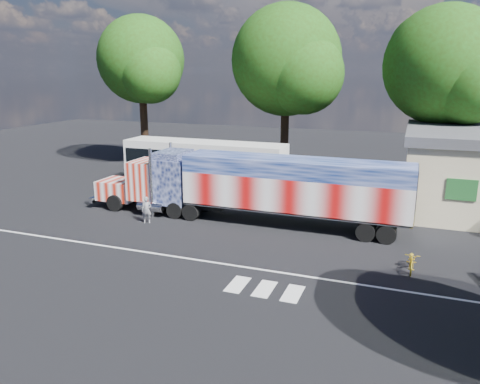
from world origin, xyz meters
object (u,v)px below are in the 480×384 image
(tree_nw_a, at_px, (142,60))
(tree_ne_a, at_px, (446,66))
(semi_truck, at_px, (254,186))
(coach_bus, at_px, (204,165))
(bicycle, at_px, (412,261))
(tree_n_mid, at_px, (288,61))
(woman, at_px, (147,210))

(tree_nw_a, height_order, tree_ne_a, tree_nw_a)
(semi_truck, bearing_deg, tree_nw_a, 139.53)
(coach_bus, xyz_separation_m, tree_nw_a, (-9.24, 6.80, 7.82))
(semi_truck, relative_size, coach_bus, 1.60)
(coach_bus, height_order, tree_nw_a, tree_nw_a)
(bicycle, height_order, tree_ne_a, tree_ne_a)
(tree_n_mid, distance_m, tree_nw_a, 13.55)
(coach_bus, distance_m, tree_ne_a, 18.69)
(tree_ne_a, bearing_deg, coach_bus, -161.60)
(tree_nw_a, bearing_deg, coach_bus, -36.34)
(semi_truck, bearing_deg, tree_n_mid, 97.31)
(semi_truck, bearing_deg, coach_bus, 134.09)
(coach_bus, relative_size, bicycle, 6.90)
(semi_truck, xyz_separation_m, woman, (-5.86, -2.45, -1.40))
(coach_bus, distance_m, tree_nw_a, 13.88)
(coach_bus, xyz_separation_m, tree_n_mid, (4.28, 7.68, 7.67))
(semi_truck, xyz_separation_m, tree_n_mid, (-1.79, 13.94, 7.36))
(woman, distance_m, tree_ne_a, 23.02)
(woman, xyz_separation_m, tree_ne_a, (16.15, 14.15, 8.30))
(tree_nw_a, relative_size, tree_ne_a, 1.03)
(tree_ne_a, bearing_deg, tree_n_mid, 169.50)
(semi_truck, relative_size, bicycle, 11.07)
(tree_n_mid, bearing_deg, tree_ne_a, -10.50)
(semi_truck, relative_size, tree_ne_a, 1.50)
(semi_truck, xyz_separation_m, bicycle, (9.01, -4.28, -1.72))
(semi_truck, xyz_separation_m, coach_bus, (-6.07, 6.26, -0.32))
(coach_bus, height_order, woman, coach_bus)
(coach_bus, xyz_separation_m, woman, (0.21, -8.72, -1.08))
(woman, xyz_separation_m, tree_nw_a, (-9.45, 15.51, 8.90))
(tree_nw_a, distance_m, tree_ne_a, 25.64)
(semi_truck, height_order, bicycle, semi_truck)
(coach_bus, relative_size, tree_n_mid, 0.88)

